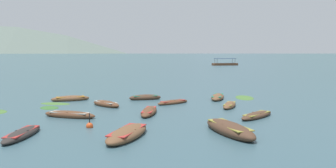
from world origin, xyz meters
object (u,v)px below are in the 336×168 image
Objects in this scene: rowboat_0 at (257,115)px; rowboat_2 at (70,115)px; rowboat_7 at (173,102)px; rowboat_8 at (22,134)px; rowboat_13 at (106,104)px; rowboat_3 at (70,99)px; rowboat_10 at (229,105)px; mooring_buoy at (90,126)px; rowboat_6 at (127,133)px; ferry_0 at (225,64)px; rowboat_9 at (229,129)px; rowboat_4 at (218,97)px; rowboat_1 at (149,111)px; rowboat_5 at (145,98)px.

rowboat_2 reaches higher than rowboat_0.
rowboat_2 is 9.29m from rowboat_7.
rowboat_8 is 10.13m from rowboat_13.
rowboat_3 is 9.63m from rowboat_7.
rowboat_10 reaches higher than rowboat_8.
mooring_buoy reaches higher than rowboat_3.
rowboat_8 is at bearing -157.63° from rowboat_0.
rowboat_13 is at bearing 95.78° from mooring_buoy.
rowboat_6 is 0.49× the size of ferry_0.
rowboat_10 is (1.31, 8.65, -0.09)m from rowboat_9.
rowboat_4 reaches higher than rowboat_10.
rowboat_8 is at bearing -132.45° from rowboat_1.
rowboat_2 reaches higher than rowboat_1.
rowboat_4 is 1.31× the size of rowboat_7.
rowboat_0 is 0.95× the size of rowboat_3.
rowboat_9 is 8.17m from mooring_buoy.
rowboat_5 is at bearing 63.33° from rowboat_2.
rowboat_13 is (-8.86, 8.78, -0.07)m from rowboat_9.
rowboat_2 is 14.47m from rowboat_4.
rowboat_6 is at bearing -59.82° from rowboat_3.
rowboat_10 is 3.36× the size of mooring_buoy.
rowboat_5 reaches higher than rowboat_1.
ferry_0 reaches higher than rowboat_0.
rowboat_2 is at bearing 81.53° from rowboat_8.
rowboat_4 is at bearing 5.39° from rowboat_5.
rowboat_0 is 12.85m from rowboat_2.
rowboat_4 is (5.86, 7.69, 0.02)m from rowboat_1.
rowboat_4 is 4.61m from rowboat_10.
rowboat_9 is at bearing -21.52° from rowboat_2.
rowboat_8 is 11.13m from rowboat_9.
rowboat_6 is 95.57m from ferry_0.
rowboat_10 is (-1.23, 4.16, 0.01)m from rowboat_0.
rowboat_6 reaches higher than rowboat_3.
rowboat_13 is at bearing 159.40° from rowboat_0.
rowboat_6 is 1.17× the size of rowboat_8.
rowboat_9 is at bearing -44.72° from rowboat_13.
rowboat_10 is (14.17, -3.01, -0.03)m from rowboat_3.
rowboat_5 is 3.59m from rowboat_7.
ferry_0 is at bearing 75.76° from rowboat_13.
rowboat_13 is at bearing -126.73° from rowboat_5.
rowboat_5 is 0.97× the size of rowboat_10.
rowboat_2 is 1.28× the size of rowboat_13.
rowboat_0 is 0.38× the size of ferry_0.
rowboat_10 is 84.95m from ferry_0.
rowboat_13 is at bearing -104.24° from ferry_0.
rowboat_8 is (-11.95, -14.36, -0.03)m from rowboat_4.
rowboat_2 is 5.23m from rowboat_8.
rowboat_0 is 8.91m from rowboat_4.
rowboat_9 is (-2.54, -4.49, 0.10)m from rowboat_0.
rowboat_1 reaches higher than rowboat_0.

